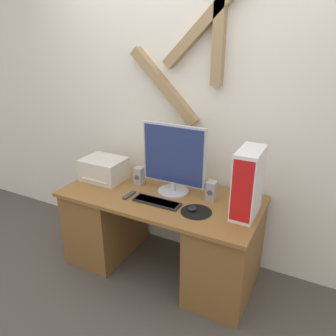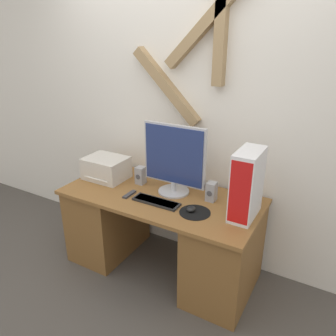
{
  "view_description": "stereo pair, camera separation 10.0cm",
  "coord_description": "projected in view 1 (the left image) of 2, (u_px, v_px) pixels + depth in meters",
  "views": [
    {
      "loc": [
        1.13,
        -1.68,
        1.92
      ],
      "look_at": [
        0.07,
        0.37,
        0.96
      ],
      "focal_mm": 35.0,
      "sensor_mm": 36.0,
      "label": 1
    },
    {
      "loc": [
        1.22,
        -1.64,
        1.92
      ],
      "look_at": [
        0.07,
        0.37,
        0.96
      ],
      "focal_mm": 35.0,
      "sensor_mm": 36.0,
      "label": 2
    }
  ],
  "objects": [
    {
      "name": "desk",
      "position": [
        161.0,
        231.0,
        2.76
      ],
      "size": [
        1.6,
        0.75,
        0.72
      ],
      "color": "brown",
      "rests_on": "ground_plane"
    },
    {
      "name": "keyboard",
      "position": [
        157.0,
        202.0,
        2.5
      ],
      "size": [
        0.38,
        0.12,
        0.02
      ],
      "color": "black",
      "rests_on": "desk"
    },
    {
      "name": "computer_tower",
      "position": [
        248.0,
        183.0,
        2.26
      ],
      "size": [
        0.16,
        0.32,
        0.49
      ],
      "color": "white",
      "rests_on": "desk"
    },
    {
      "name": "printer",
      "position": [
        104.0,
        169.0,
        2.88
      ],
      "size": [
        0.36,
        0.29,
        0.19
      ],
      "color": "beige",
      "rests_on": "desk"
    },
    {
      "name": "mouse",
      "position": [
        192.0,
        208.0,
        2.38
      ],
      "size": [
        0.07,
        0.07,
        0.03
      ],
      "color": "black",
      "rests_on": "mousepad"
    },
    {
      "name": "monitor",
      "position": [
        174.0,
        159.0,
        2.57
      ],
      "size": [
        0.53,
        0.25,
        0.57
      ],
      "color": "#B7B7BC",
      "rests_on": "desk"
    },
    {
      "name": "mousepad",
      "position": [
        196.0,
        212.0,
        2.37
      ],
      "size": [
        0.23,
        0.23,
        0.0
      ],
      "color": "black",
      "rests_on": "desk"
    },
    {
      "name": "wall_back",
      "position": [
        184.0,
        105.0,
        2.73
      ],
      "size": [
        6.4,
        0.13,
        2.7
      ],
      "color": "white",
      "rests_on": "ground_plane"
    },
    {
      "name": "speaker_right",
      "position": [
        211.0,
        191.0,
        2.53
      ],
      "size": [
        0.07,
        0.08,
        0.15
      ],
      "color": "#99999E",
      "rests_on": "desk"
    },
    {
      "name": "ground_plane",
      "position": [
        139.0,
        294.0,
        2.59
      ],
      "size": [
        12.0,
        12.0,
        0.0
      ],
      "primitive_type": "plane",
      "color": "#4C4742"
    },
    {
      "name": "speaker_left",
      "position": [
        139.0,
        176.0,
        2.79
      ],
      "size": [
        0.07,
        0.08,
        0.15
      ],
      "color": "#99999E",
      "rests_on": "desk"
    },
    {
      "name": "remote_control",
      "position": [
        129.0,
        195.0,
        2.61
      ],
      "size": [
        0.04,
        0.14,
        0.02
      ],
      "color": "#38383D",
      "rests_on": "desk"
    }
  ]
}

